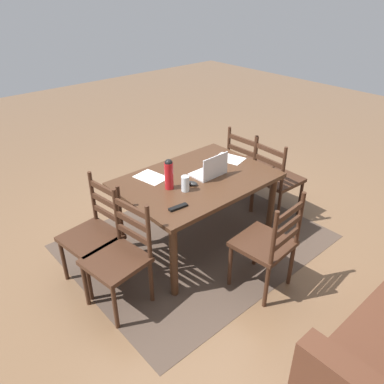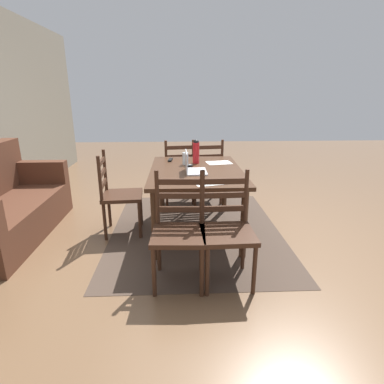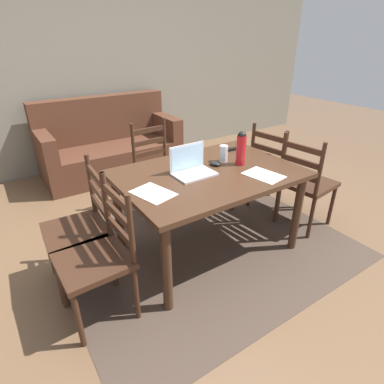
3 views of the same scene
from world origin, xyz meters
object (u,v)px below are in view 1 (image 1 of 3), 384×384
Objects in this scene: dining_table at (197,186)px; chair_right_far at (119,257)px; chair_left_far at (276,179)px; chair_left_near at (249,167)px; drinking_glass at (185,184)px; water_bottle at (169,173)px; laptop at (211,170)px; chair_far_head at (267,244)px; tv_remote at (178,207)px; computer_mouse at (193,183)px; chair_right_near at (94,235)px.

chair_right_far is (1.01, 0.20, -0.20)m from dining_table.
chair_left_far is 0.40m from chair_left_near.
dining_table is at bearing -154.89° from drinking_glass.
laptop is at bearing 171.29° from water_bottle.
water_bottle reaches higher than chair_far_head.
drinking_glass is at bearing -72.30° from chair_far_head.
drinking_glass is at bearing -4.03° from chair_left_far.
water_bottle reaches higher than chair_left_near.
chair_left_near is 1.00× the size of chair_far_head.
water_bottle reaches higher than tv_remote.
chair_right_far is at bearing 7.26° from laptop.
laptop reaches higher than chair_right_far.
dining_table is at bearing -168.95° from chair_right_far.
tv_remote is at bearing 37.93° from drinking_glass.
tv_remote is at bearing 17.74° from computer_mouse.
laptop is at bearing 16.11° from chair_left_near.
chair_right_near is 3.31× the size of water_bottle.
laptop reaches higher than tv_remote.
chair_left_near reaches higher than computer_mouse.
chair_right_near is at bearing -31.72° from computer_mouse.
chair_right_far is at bearing -0.10° from chair_left_far.
water_bottle is (-0.70, -0.22, 0.44)m from chair_right_far.
chair_right_near and chair_left_near have the same top height.
chair_far_head is at bearing 109.76° from water_bottle.
chair_left_near is 1.34m from drinking_glass.
chair_right_near is at bearing -90.01° from chair_right_far.
computer_mouse is (-0.12, -0.04, -0.05)m from drinking_glass.
dining_table is at bearing 128.13° from tv_remote.
chair_left_far is 1.42m from water_bottle.
tv_remote is (1.49, 0.50, 0.30)m from chair_left_near.
dining_table is 8.54× the size of tv_remote.
chair_left_near is at bearing -168.83° from chair_right_far.
chair_far_head is (1.01, 1.08, 0.00)m from chair_left_near.
drinking_glass is at bearing -173.73° from chair_right_far.
laptop is 0.38m from drinking_glass.
laptop is 1.90× the size of tv_remote.
chair_left_far is 1.31m from drinking_glass.
drinking_glass reaches higher than dining_table.
laptop is 3.23× the size of computer_mouse.
laptop is at bearing -9.69° from chair_left_far.
chair_left_far reaches higher than drinking_glass.
laptop reaches higher than chair_right_near.
dining_table is at bearing 168.38° from chair_right_near.
chair_left_far is 0.96m from laptop.
chair_left_near is 1.00× the size of chair_right_far.
dining_table is 1.05m from chair_right_far.
drinking_glass is (-0.08, 0.13, -0.08)m from water_bottle.
chair_right_far is 0.85m from water_bottle.
dining_table is 1.05m from chair_left_near.
chair_left_far is 1.00× the size of chair_far_head.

